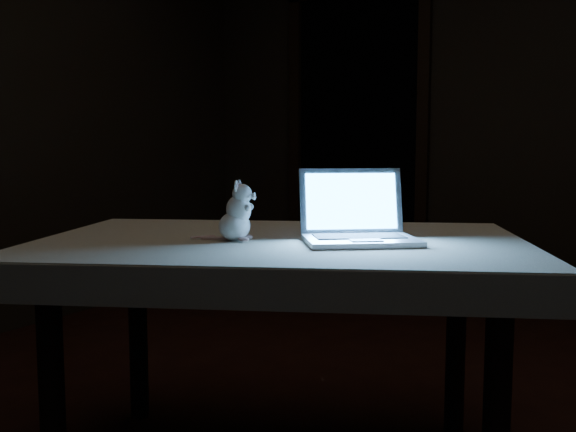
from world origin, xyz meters
The scene contains 6 objects.
back_wall centered at (0.00, 2.50, 1.30)m, with size 4.50×0.04×2.60m, color black.
doorway centered at (-1.10, 2.50, 1.06)m, with size 1.06×0.36×2.13m, color black, non-canonical shape.
table centered at (-0.19, -0.08, 0.35)m, with size 1.32×0.85×0.71m, color black, non-canonical shape.
tablecloth centered at (-0.23, -0.11, 0.67)m, with size 1.42×0.95×0.10m, color beige, non-canonical shape.
laptop centered at (0.05, -0.06, 0.82)m, with size 0.31×0.27×0.21m, color silver, non-canonical shape.
plush_mouse centered at (-0.29, -0.19, 0.80)m, with size 0.13×0.13×0.17m, color white, non-canonical shape.
Camera 1 is at (0.77, -1.71, 0.98)m, focal length 40.00 mm.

